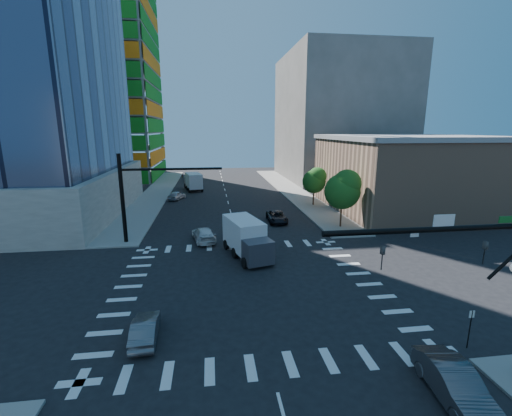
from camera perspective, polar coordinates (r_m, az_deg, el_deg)
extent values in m
plane|color=black|center=(26.32, -1.05, -12.79)|extent=(160.00, 160.00, 0.00)
cube|color=silver|center=(26.32, -1.05, -12.78)|extent=(20.00, 20.00, 0.01)
cube|color=gray|center=(66.31, 5.73, 3.07)|extent=(5.00, 60.00, 0.15)
cube|color=gray|center=(65.30, -16.17, 2.46)|extent=(5.00, 60.00, 0.15)
cube|color=gray|center=(56.34, -36.54, 1.81)|extent=(30.00, 30.00, 6.00)
cube|color=#167E1B|center=(87.39, -16.73, 21.09)|extent=(0.12, 24.00, 49.00)
cube|color=orange|center=(78.14, -28.07, 21.19)|extent=(24.00, 0.12, 49.00)
cube|color=tan|center=(53.68, 23.57, 5.03)|extent=(20.00, 22.00, 10.00)
cube|color=gray|center=(53.30, 24.10, 10.67)|extent=(20.50, 22.50, 0.60)
cube|color=#615E58|center=(84.00, 13.50, 14.41)|extent=(24.00, 30.00, 28.00)
cylinder|color=black|center=(15.64, 28.70, -3.10)|extent=(10.00, 0.24, 0.24)
imported|color=black|center=(17.17, 33.72, -6.21)|extent=(0.16, 0.20, 1.00)
imported|color=black|center=(14.65, 20.23, -7.81)|extent=(0.16, 0.20, 1.00)
cube|color=white|center=(15.55, 28.84, -1.86)|extent=(0.90, 0.04, 0.50)
cube|color=#0D601F|center=(17.50, 36.76, -1.52)|extent=(1.10, 0.04, 0.28)
cylinder|color=black|center=(36.77, -21.37, 1.44)|extent=(0.40, 0.40, 9.00)
cylinder|color=black|center=(35.46, -13.85, 6.31)|extent=(10.00, 0.24, 0.24)
imported|color=black|center=(35.51, -12.15, 4.62)|extent=(0.16, 0.20, 1.00)
cylinder|color=#382316|center=(41.75, 13.95, -1.47)|extent=(0.20, 0.20, 2.27)
sphere|color=#144B14|center=(41.11, 14.18, 2.70)|extent=(4.16, 4.16, 4.16)
sphere|color=#2E6E24|center=(40.83, 14.93, 3.97)|extent=(3.25, 3.25, 3.25)
cylinder|color=#382316|center=(52.92, 9.54, 1.56)|extent=(0.20, 0.20, 1.92)
sphere|color=#144B14|center=(52.47, 9.64, 4.36)|extent=(3.52, 3.52, 3.52)
sphere|color=#2E6E24|center=(52.20, 10.19, 5.21)|extent=(2.75, 2.75, 2.75)
cylinder|color=black|center=(22.31, 32.03, -16.79)|extent=(0.06, 0.06, 2.20)
cube|color=silver|center=(21.90, 32.32, -14.73)|extent=(0.30, 0.03, 0.40)
imported|color=#4A4B4F|center=(18.61, 30.18, -24.02)|extent=(2.04, 4.79, 1.54)
imported|color=black|center=(43.15, 3.48, -1.48)|extent=(2.28, 4.85, 1.34)
imported|color=silver|center=(36.29, -8.72, -4.36)|extent=(2.88, 5.20, 1.43)
imported|color=#B3B4BB|center=(58.39, -13.05, 2.08)|extent=(3.05, 4.54, 1.44)
imported|color=#57575C|center=(21.06, -17.98, -18.63)|extent=(1.53, 3.89, 1.26)
cube|color=silver|center=(31.12, -1.40, -4.71)|extent=(3.76, 5.69, 2.71)
cube|color=#424048|center=(31.33, -1.39, -5.89)|extent=(2.80, 2.43, 1.98)
cube|color=#BABABC|center=(66.91, -10.46, 4.65)|extent=(3.50, 5.57, 2.69)
cube|color=#424048|center=(67.01, -10.44, 4.08)|extent=(2.71, 2.31, 1.97)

